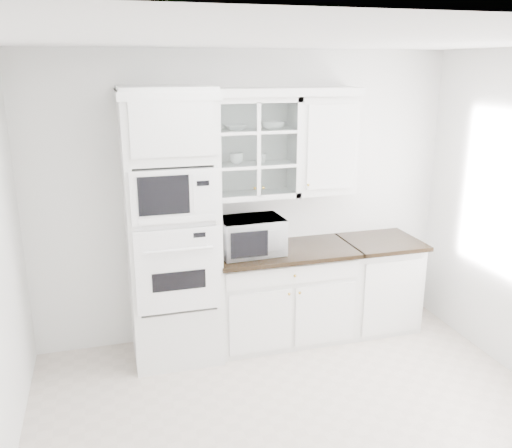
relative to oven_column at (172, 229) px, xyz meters
name	(u,v)px	position (x,y,z in m)	size (l,w,h in m)	color
ground	(309,435)	(0.75, -1.42, -1.19)	(4.00, 3.50, 0.01)	#C1B4A5
room_shell	(294,181)	(0.75, -0.99, 0.58)	(4.00, 3.50, 2.70)	white
oven_column	(172,229)	(0.00, 0.00, 0.00)	(0.76, 0.68, 2.40)	silver
base_cabinet_run	(283,294)	(1.03, 0.03, -0.74)	(1.32, 0.67, 0.92)	silver
extra_base_cabinet	(377,282)	(2.03, 0.03, -0.74)	(0.72, 0.67, 0.92)	silver
upper_cabinet_glass	(254,148)	(0.78, 0.17, 0.65)	(0.80, 0.33, 0.90)	silver
upper_cabinet_solid	(324,145)	(1.46, 0.17, 0.65)	(0.55, 0.33, 0.90)	silver
crown_molding	(243,92)	(0.68, 0.14, 1.14)	(2.14, 0.38, 0.07)	white
countertop_microwave	(250,235)	(0.70, 0.00, -0.12)	(0.57, 0.47, 0.33)	white
bowl_a	(235,127)	(0.61, 0.19, 0.83)	(0.20, 0.20, 0.05)	white
bowl_b	(273,125)	(0.96, 0.18, 0.84)	(0.21, 0.21, 0.07)	white
cup_a	(237,158)	(0.62, 0.17, 0.56)	(0.13, 0.13, 0.10)	white
cup_b	(261,158)	(0.85, 0.16, 0.55)	(0.09, 0.09, 0.09)	white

